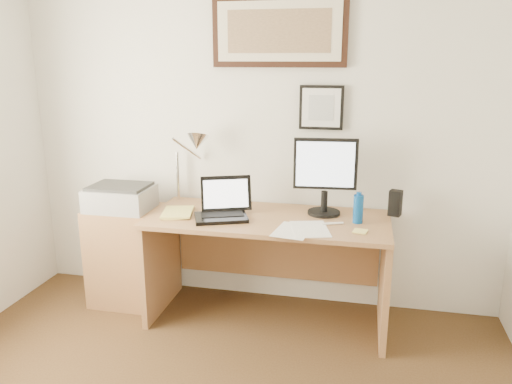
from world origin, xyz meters
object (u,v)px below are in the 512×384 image
(desk, at_px, (270,246))
(laptop, at_px, (223,209))
(water_bottle, at_px, (358,209))
(printer, at_px, (120,197))
(lcd_monitor, at_px, (325,173))
(book, at_px, (163,213))
(side_cabinet, at_px, (127,255))

(desk, bearing_deg, laptop, -154.49)
(laptop, bearing_deg, water_bottle, 4.55)
(laptop, height_order, printer, laptop)
(water_bottle, distance_m, laptop, 0.88)
(water_bottle, bearing_deg, laptop, -175.45)
(water_bottle, distance_m, lcd_monitor, 0.33)
(book, xyz_separation_m, printer, (-0.36, 0.10, 0.06))
(water_bottle, relative_size, desk, 0.11)
(side_cabinet, distance_m, laptop, 0.90)
(lcd_monitor, bearing_deg, desk, -170.31)
(side_cabinet, height_order, book, book)
(side_cabinet, height_order, desk, desk)
(laptop, bearing_deg, side_cabinet, 172.22)
(side_cabinet, bearing_deg, lcd_monitor, 3.86)
(side_cabinet, relative_size, water_bottle, 3.98)
(laptop, distance_m, printer, 0.78)
(side_cabinet, relative_size, book, 2.68)
(water_bottle, relative_size, laptop, 0.45)
(side_cabinet, bearing_deg, laptop, -7.78)
(printer, bearing_deg, water_bottle, -0.19)
(desk, bearing_deg, printer, -176.52)
(desk, xyz_separation_m, printer, (-1.08, -0.07, 0.30))
(side_cabinet, xyz_separation_m, desk, (1.07, 0.04, 0.15))
(side_cabinet, bearing_deg, water_bottle, -1.23)
(side_cabinet, relative_size, laptop, 1.80)
(water_bottle, height_order, printer, water_bottle)
(book, bearing_deg, water_bottle, 4.38)
(side_cabinet, height_order, water_bottle, water_bottle)
(side_cabinet, distance_m, lcd_monitor, 1.58)
(book, xyz_separation_m, lcd_monitor, (1.07, 0.23, 0.28))
(book, bearing_deg, side_cabinet, 159.36)
(desk, xyz_separation_m, lcd_monitor, (0.36, 0.06, 0.53))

